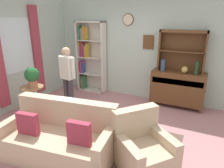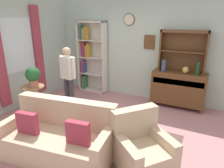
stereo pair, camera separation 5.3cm
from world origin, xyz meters
name	(u,v)px [view 1 (the left image)]	position (x,y,z in m)	size (l,w,h in m)	color
ground_plane	(103,130)	(0.00, 0.00, -0.01)	(5.40, 4.60, 0.02)	#B27A7F
wall_back	(139,48)	(0.00, 2.13, 1.40)	(5.00, 0.09, 2.80)	#ADC1B7
wall_left	(10,53)	(-2.52, 0.03, 1.40)	(0.16, 4.20, 2.80)	#ADC1B7
area_rug	(105,140)	(0.20, -0.30, 0.00)	(2.64, 1.61, 0.01)	brown
bookshelf	(89,57)	(-1.52, 1.95, 1.07)	(0.90, 0.30, 2.10)	silver
sideboard	(177,88)	(1.14, 1.86, 0.51)	(1.30, 0.45, 0.92)	brown
sideboard_hutch	(183,45)	(1.14, 1.97, 1.56)	(1.10, 0.26, 1.00)	brown
vase_tall	(163,65)	(0.75, 1.78, 1.06)	(0.11, 0.11, 0.28)	#33476B
vase_round	(185,70)	(1.27, 1.79, 1.01)	(0.15, 0.15, 0.17)	tan
bottle_wine	(197,68)	(1.53, 1.77, 1.08)	(0.07, 0.07, 0.31)	#194223
couch_floral	(60,138)	(-0.27, -1.00, 0.31)	(1.90, 1.09, 0.90)	#C6AD8E
armchair_floral	(143,150)	(1.04, -0.67, 0.29)	(1.08, 1.08, 0.88)	#C6AD8E
plant_stand	(33,97)	(-1.80, -0.09, 0.43)	(0.52, 0.52, 0.70)	#997047
potted_plant_large	(32,76)	(-1.75, -0.09, 0.96)	(0.33, 0.33, 0.46)	#AD6B4C
person_reading	(68,75)	(-1.20, 0.47, 0.91)	(0.52, 0.27, 1.56)	#38333D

